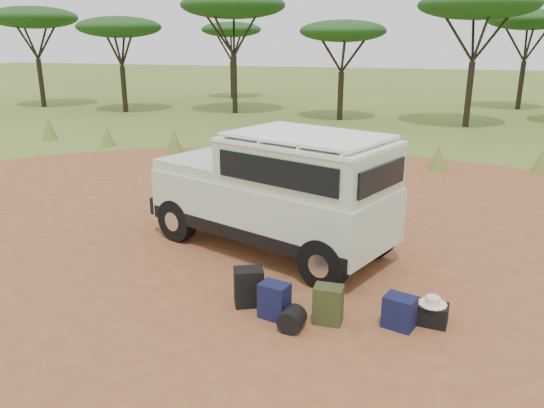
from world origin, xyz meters
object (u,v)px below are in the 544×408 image
(safari_vehicle, at_px, (277,194))
(walking_staff, at_px, (173,204))
(backpack_navy, at_px, (274,301))
(backpack_olive, at_px, (328,305))
(backpack_black, at_px, (249,287))
(duffel_navy, at_px, (399,312))
(hard_case, at_px, (431,314))

(safari_vehicle, xyz_separation_m, walking_staff, (-2.17, -0.06, -0.38))
(backpack_navy, relative_size, backpack_olive, 0.96)
(walking_staff, relative_size, backpack_black, 2.53)
(safari_vehicle, relative_size, duffel_navy, 10.76)
(safari_vehicle, xyz_separation_m, duffel_navy, (2.48, -2.19, -0.88))
(safari_vehicle, relative_size, backpack_navy, 9.43)
(hard_case, bearing_deg, backpack_black, -169.24)
(hard_case, bearing_deg, duffel_navy, -146.82)
(duffel_navy, distance_m, hard_case, 0.49)
(safari_vehicle, xyz_separation_m, backpack_black, (0.26, -2.23, -0.82))
(backpack_navy, bearing_deg, backpack_olive, 20.39)
(safari_vehicle, distance_m, backpack_black, 2.39)
(safari_vehicle, relative_size, backpack_olive, 9.04)
(walking_staff, distance_m, duffel_navy, 5.14)
(walking_staff, height_order, duffel_navy, walking_staff)
(safari_vehicle, bearing_deg, walking_staff, -158.14)
(backpack_olive, bearing_deg, safari_vehicle, 120.68)
(walking_staff, distance_m, backpack_olive, 4.37)
(walking_staff, distance_m, backpack_black, 3.28)
(safari_vehicle, distance_m, duffel_navy, 3.43)
(backpack_olive, bearing_deg, backpack_navy, -173.97)
(walking_staff, distance_m, backpack_navy, 3.81)
(walking_staff, height_order, hard_case, walking_staff)
(walking_staff, bearing_deg, hard_case, -89.56)
(duffel_navy, bearing_deg, backpack_black, -163.68)
(walking_staff, height_order, backpack_olive, walking_staff)
(duffel_navy, bearing_deg, safari_vehicle, 153.97)
(safari_vehicle, bearing_deg, backpack_black, -63.21)
(safari_vehicle, height_order, hard_case, safari_vehicle)
(walking_staff, bearing_deg, backpack_navy, -108.72)
(backpack_black, bearing_deg, backpack_navy, -54.44)
(backpack_navy, height_order, duffel_navy, backpack_navy)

